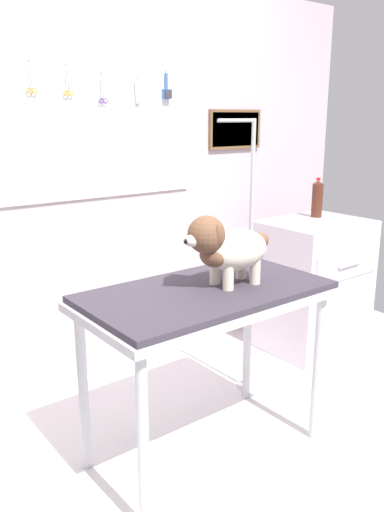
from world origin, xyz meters
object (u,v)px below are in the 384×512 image
object	(u,v)px
grooming_arm	(248,271)
cabinet_right	(312,284)
grooming_table	(206,306)
soda_bottle	(317,199)
dog	(227,248)

from	to	relation	value
grooming_arm	cabinet_right	size ratio (longest dim) A/B	1.75
grooming_arm	grooming_table	bearing A→B (deg)	-150.33
cabinet_right	soda_bottle	xyz separation A→B (m)	(0.11, 0.10, 0.55)
grooming_arm	cabinet_right	world-z (taller)	grooming_arm
grooming_table	soda_bottle	distance (m)	1.57
grooming_table	cabinet_right	distance (m)	1.44
cabinet_right	soda_bottle	bearing A→B (deg)	39.77
dog	cabinet_right	size ratio (longest dim) A/B	0.52
grooming_arm	soda_bottle	xyz separation A→B (m)	(0.88, 0.27, 0.28)
grooming_table	cabinet_right	bearing A→B (deg)	20.26
soda_bottle	grooming_arm	bearing A→B (deg)	-163.17
soda_bottle	grooming_table	bearing A→B (deg)	-157.91
grooming_table	dog	bearing A→B (deg)	-14.14
grooming_table	dog	xyz separation A→B (m)	(0.09, -0.02, 0.25)
cabinet_right	soda_bottle	size ratio (longest dim) A/B	3.27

